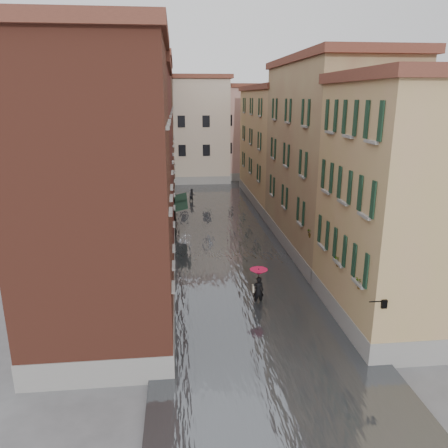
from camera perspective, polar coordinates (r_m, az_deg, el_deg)
ground at (r=23.87m, az=3.34°, el=-10.84°), size 120.00×120.00×0.00m
floodwater at (r=35.79m, az=-0.02°, el=-1.23°), size 10.00×60.00×0.20m
building_left_near at (r=19.73m, az=-15.85°, el=2.86°), size 6.00×8.00×13.00m
building_left_mid at (r=30.48m, az=-12.51°, el=7.18°), size 6.00×14.00×12.50m
building_left_far at (r=45.23m, az=-10.57°, el=11.10°), size 6.00×16.00×14.00m
building_right_near at (r=22.31m, az=22.52°, el=1.75°), size 6.00×8.00×11.50m
building_right_mid at (r=32.06m, az=13.42°, el=8.01°), size 6.00×14.00×13.00m
building_right_far at (r=46.46m, az=7.25°, el=9.83°), size 6.00×16.00×11.50m
building_end_cream at (r=59.11m, az=-5.61°, el=11.96°), size 12.00×9.00×13.00m
building_end_pink at (r=61.89m, az=2.92°, el=11.75°), size 10.00×9.00×12.00m
awning_near at (r=34.98m, az=-5.72°, el=2.30°), size 1.09×3.03×2.80m
awning_far at (r=37.50m, az=-5.76°, el=3.26°), size 1.09×3.25×2.80m
wall_lantern at (r=18.66m, az=20.07°, el=-9.71°), size 0.71×0.22×0.35m
window_planters at (r=22.52m, az=14.38°, el=-3.33°), size 0.59×8.03×0.84m
pedestrian_main at (r=23.66m, az=4.51°, el=-7.70°), size 0.99×0.99×2.06m
pedestrian_far at (r=46.46m, az=-4.18°, el=3.67°), size 0.91×0.83×1.52m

